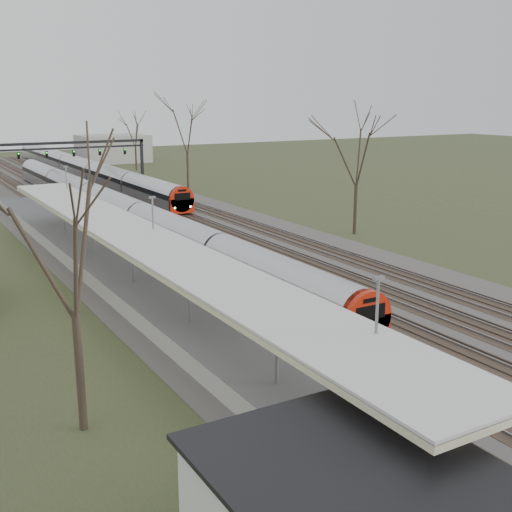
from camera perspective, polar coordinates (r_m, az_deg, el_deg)
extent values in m
cube|color=#474442|center=(61.20, -9.41, 2.77)|extent=(24.00, 160.00, 0.10)
cube|color=#4C3828|center=(59.39, -14.83, 2.19)|extent=(2.60, 160.00, 0.06)
cube|color=gray|center=(59.19, -15.50, 2.18)|extent=(0.07, 160.00, 0.12)
cube|color=gray|center=(59.56, -14.17, 2.34)|extent=(0.07, 160.00, 0.12)
cube|color=#4C3828|center=(60.38, -11.63, 2.56)|extent=(2.60, 160.00, 0.06)
cube|color=gray|center=(60.14, -12.28, 2.55)|extent=(0.07, 160.00, 0.12)
cube|color=gray|center=(60.59, -10.99, 2.70)|extent=(0.07, 160.00, 0.12)
cube|color=#4C3828|center=(61.55, -8.55, 2.90)|extent=(2.60, 160.00, 0.06)
cube|color=gray|center=(61.28, -9.17, 2.90)|extent=(0.07, 160.00, 0.12)
cube|color=gray|center=(61.80, -7.93, 3.04)|extent=(0.07, 160.00, 0.12)
cube|color=#4C3828|center=(62.89, -5.58, 3.23)|extent=(2.60, 160.00, 0.06)
cube|color=gray|center=(62.59, -6.18, 3.23)|extent=(0.07, 160.00, 0.12)
cube|color=gray|center=(63.18, -4.99, 3.35)|extent=(0.07, 160.00, 0.12)
cube|color=#4C3828|center=(64.40, -2.75, 3.53)|extent=(2.60, 160.00, 0.06)
cube|color=gray|center=(64.07, -3.32, 3.53)|extent=(0.07, 160.00, 0.12)
cube|color=gray|center=(64.72, -2.19, 3.65)|extent=(0.07, 160.00, 0.12)
cube|color=#9E9B93|center=(42.10, -12.37, -1.82)|extent=(3.50, 69.00, 1.00)
cylinder|color=slate|center=(18.90, 15.35, -15.68)|extent=(0.14, 0.14, 3.00)
cylinder|color=slate|center=(24.52, 1.87, -8.08)|extent=(0.14, 0.14, 3.00)
cylinder|color=slate|center=(31.19, -5.96, -3.28)|extent=(0.14, 0.14, 3.00)
cylinder|color=slate|center=(38.37, -10.90, -0.18)|extent=(0.14, 0.14, 3.00)
cylinder|color=slate|center=(45.83, -14.26, 1.93)|extent=(0.14, 0.14, 3.00)
cylinder|color=slate|center=(53.44, -16.67, 3.44)|extent=(0.14, 0.14, 3.00)
cube|color=silver|center=(37.11, -10.49, 1.81)|extent=(4.10, 50.00, 0.12)
cube|color=beige|center=(37.14, -10.48, 1.56)|extent=(4.10, 50.00, 0.25)
cube|color=black|center=(92.28, -10.10, 8.30)|extent=(0.35, 0.35, 6.00)
cube|color=black|center=(89.04, -16.46, 9.63)|extent=(21.00, 0.35, 0.35)
cube|color=black|center=(89.09, -16.43, 9.19)|extent=(21.00, 0.25, 0.25)
cube|color=black|center=(87.66, -20.36, 8.36)|extent=(0.32, 0.22, 0.85)
sphere|color=#0CFF19|center=(87.50, -20.36, 8.52)|extent=(0.16, 0.16, 0.16)
cube|color=black|center=(88.33, -18.11, 8.57)|extent=(0.32, 0.22, 0.85)
sphere|color=#0CFF19|center=(88.17, -18.10, 8.73)|extent=(0.16, 0.16, 0.16)
cube|color=black|center=(89.14, -15.89, 8.77)|extent=(0.32, 0.22, 0.85)
sphere|color=#0CFF19|center=(88.98, -15.88, 8.93)|extent=(0.16, 0.16, 0.16)
cube|color=black|center=(90.07, -13.72, 8.95)|extent=(0.32, 0.22, 0.85)
sphere|color=#0CFF19|center=(89.92, -13.70, 9.11)|extent=(0.16, 0.16, 0.16)
cube|color=black|center=(91.13, -11.59, 9.12)|extent=(0.32, 0.22, 0.85)
sphere|color=#0CFF19|center=(90.98, -11.57, 9.27)|extent=(0.16, 0.16, 0.16)
cylinder|color=#2D231C|center=(23.80, -15.39, -9.95)|extent=(0.30, 0.30, 4.50)
cylinder|color=#2D231C|center=(56.52, 8.82, 4.15)|extent=(0.30, 0.30, 4.50)
cube|color=#9A9DA3|center=(62.98, -12.55, 3.91)|extent=(2.55, 75.00, 1.60)
cylinder|color=#9A9DA3|center=(62.87, -12.58, 4.49)|extent=(2.60, 74.70, 2.60)
cube|color=black|center=(62.86, -12.59, 4.58)|extent=(2.62, 74.40, 0.55)
cube|color=red|center=(30.61, 9.76, -6.61)|extent=(2.55, 0.50, 1.50)
cylinder|color=red|center=(30.41, 9.76, -5.35)|extent=(2.60, 0.60, 2.60)
cube|color=black|center=(30.12, 10.11, -4.95)|extent=(1.70, 0.12, 0.70)
sphere|color=white|center=(29.99, 8.74, -7.22)|extent=(0.22, 0.22, 0.22)
sphere|color=white|center=(31.03, 11.21, -6.59)|extent=(0.22, 0.22, 0.22)
cube|color=black|center=(63.14, -12.51, 3.08)|extent=(1.80, 74.00, 0.35)
cube|color=#9A9DA3|center=(100.31, -15.33, 7.37)|extent=(2.55, 75.00, 1.60)
cylinder|color=#9A9DA3|center=(100.24, -15.36, 7.74)|extent=(2.60, 74.70, 2.60)
cube|color=black|center=(100.23, -15.36, 7.80)|extent=(2.62, 74.40, 0.55)
cube|color=red|center=(65.20, -6.62, 4.44)|extent=(2.55, 0.50, 1.50)
cylinder|color=red|center=(65.14, -6.66, 5.05)|extent=(2.60, 0.60, 2.60)
cube|color=black|center=(64.85, -6.57, 5.28)|extent=(1.70, 0.12, 0.70)
sphere|color=white|center=(64.71, -7.24, 4.26)|extent=(0.22, 0.22, 0.22)
sphere|color=white|center=(65.38, -5.86, 4.40)|extent=(0.22, 0.22, 0.22)
cube|color=black|center=(100.41, -15.30, 6.85)|extent=(1.80, 74.00, 0.35)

